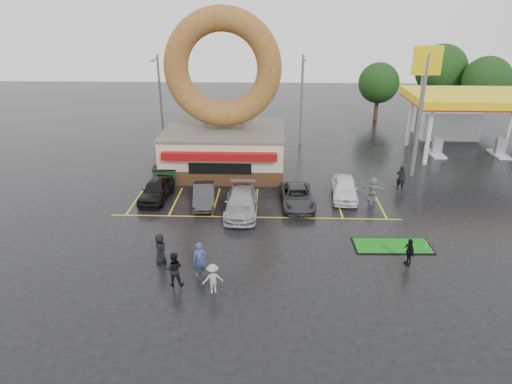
{
  "coord_description": "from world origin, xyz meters",
  "views": [
    {
      "loc": [
        1.06,
        -24.8,
        13.69
      ],
      "look_at": [
        0.08,
        2.64,
        2.2
      ],
      "focal_mm": 32.0,
      "sensor_mm": 36.0,
      "label": 1
    }
  ],
  "objects_px": {
    "streetlight_mid": "(302,98)",
    "car_silver": "(241,202)",
    "dumpster": "(165,176)",
    "putting_green": "(392,246)",
    "shell_sign": "(424,88)",
    "person_blue": "(200,260)",
    "streetlight_left": "(160,99)",
    "car_grey": "(297,197)",
    "streetlight_right": "(420,97)",
    "person_cameraman": "(409,252)",
    "gas_station": "(462,110)",
    "car_white": "(345,188)",
    "car_black": "(156,190)",
    "donut_shop": "(224,120)",
    "car_dgrey": "(204,195)"
  },
  "relations": [
    {
      "from": "gas_station",
      "to": "person_cameraman",
      "type": "bearing_deg",
      "value": -115.66
    },
    {
      "from": "car_silver",
      "to": "car_grey",
      "type": "relative_size",
      "value": 1.09
    },
    {
      "from": "streetlight_right",
      "to": "putting_green",
      "type": "bearing_deg",
      "value": -108.74
    },
    {
      "from": "shell_sign",
      "to": "car_black",
      "type": "height_order",
      "value": "shell_sign"
    },
    {
      "from": "dumpster",
      "to": "car_white",
      "type": "bearing_deg",
      "value": -17.1
    },
    {
      "from": "streetlight_left",
      "to": "car_white",
      "type": "height_order",
      "value": "streetlight_left"
    },
    {
      "from": "car_white",
      "to": "dumpster",
      "type": "relative_size",
      "value": 2.55
    },
    {
      "from": "donut_shop",
      "to": "streetlight_left",
      "type": "xyz_separation_m",
      "value": [
        -7.0,
        6.95,
        0.32
      ]
    },
    {
      "from": "car_black",
      "to": "person_blue",
      "type": "distance_m",
      "value": 11.21
    },
    {
      "from": "donut_shop",
      "to": "car_white",
      "type": "bearing_deg",
      "value": -32.14
    },
    {
      "from": "streetlight_left",
      "to": "gas_station",
      "type": "bearing_deg",
      "value": 1.95
    },
    {
      "from": "car_silver",
      "to": "car_grey",
      "type": "bearing_deg",
      "value": 19.02
    },
    {
      "from": "gas_station",
      "to": "streetlight_mid",
      "type": "distance_m",
      "value": 16.04
    },
    {
      "from": "streetlight_mid",
      "to": "dumpster",
      "type": "distance_m",
      "value": 16.8
    },
    {
      "from": "donut_shop",
      "to": "putting_green",
      "type": "relative_size",
      "value": 2.85
    },
    {
      "from": "shell_sign",
      "to": "person_cameraman",
      "type": "distance_m",
      "value": 16.33
    },
    {
      "from": "gas_station",
      "to": "car_black",
      "type": "relative_size",
      "value": 2.98
    },
    {
      "from": "streetlight_mid",
      "to": "car_black",
      "type": "distance_m",
      "value": 19.06
    },
    {
      "from": "gas_station",
      "to": "car_silver",
      "type": "height_order",
      "value": "gas_station"
    },
    {
      "from": "streetlight_mid",
      "to": "car_silver",
      "type": "distance_m",
      "value": 18.0
    },
    {
      "from": "streetlight_left",
      "to": "car_white",
      "type": "distance_m",
      "value": 21.4
    },
    {
      "from": "car_black",
      "to": "dumpster",
      "type": "bearing_deg",
      "value": 95.33
    },
    {
      "from": "streetlight_mid",
      "to": "person_cameraman",
      "type": "bearing_deg",
      "value": -78.31
    },
    {
      "from": "donut_shop",
      "to": "person_blue",
      "type": "bearing_deg",
      "value": -88.93
    },
    {
      "from": "donut_shop",
      "to": "car_silver",
      "type": "xyz_separation_m",
      "value": [
        2.0,
        -8.88,
        -3.68
      ]
    },
    {
      "from": "car_silver",
      "to": "putting_green",
      "type": "distance_m",
      "value": 10.46
    },
    {
      "from": "streetlight_mid",
      "to": "putting_green",
      "type": "height_order",
      "value": "streetlight_mid"
    },
    {
      "from": "shell_sign",
      "to": "car_black",
      "type": "relative_size",
      "value": 2.31
    },
    {
      "from": "person_cameraman",
      "to": "car_grey",
      "type": "bearing_deg",
      "value": -157.07
    },
    {
      "from": "gas_station",
      "to": "streetlight_left",
      "type": "height_order",
      "value": "streetlight_left"
    },
    {
      "from": "car_black",
      "to": "car_grey",
      "type": "xyz_separation_m",
      "value": [
        10.42,
        -0.73,
        -0.09
      ]
    },
    {
      "from": "streetlight_left",
      "to": "car_grey",
      "type": "height_order",
      "value": "streetlight_left"
    },
    {
      "from": "car_white",
      "to": "shell_sign",
      "type": "bearing_deg",
      "value": 43.01
    },
    {
      "from": "dumpster",
      "to": "putting_green",
      "type": "bearing_deg",
      "value": -38.67
    },
    {
      "from": "streetlight_mid",
      "to": "car_silver",
      "type": "relative_size",
      "value": 1.65
    },
    {
      "from": "shell_sign",
      "to": "dumpster",
      "type": "height_order",
      "value": "shell_sign"
    },
    {
      "from": "shell_sign",
      "to": "dumpster",
      "type": "relative_size",
      "value": 5.89
    },
    {
      "from": "shell_sign",
      "to": "person_blue",
      "type": "bearing_deg",
      "value": -134.6
    },
    {
      "from": "car_grey",
      "to": "person_cameraman",
      "type": "distance_m",
      "value": 9.8
    },
    {
      "from": "donut_shop",
      "to": "dumpster",
      "type": "xyz_separation_m",
      "value": [
        -4.52,
        -3.57,
        -3.81
      ]
    },
    {
      "from": "shell_sign",
      "to": "car_dgrey",
      "type": "xyz_separation_m",
      "value": [
        -16.81,
        -6.51,
        -6.67
      ]
    },
    {
      "from": "car_black",
      "to": "car_dgrey",
      "type": "bearing_deg",
      "value": -6.99
    },
    {
      "from": "streetlight_left",
      "to": "car_dgrey",
      "type": "relative_size",
      "value": 2.09
    },
    {
      "from": "car_black",
      "to": "car_white",
      "type": "xyz_separation_m",
      "value": [
        14.03,
        0.73,
        0.0
      ]
    },
    {
      "from": "shell_sign",
      "to": "streetlight_right",
      "type": "height_order",
      "value": "shell_sign"
    },
    {
      "from": "car_grey",
      "to": "person_cameraman",
      "type": "bearing_deg",
      "value": -56.34
    },
    {
      "from": "dumpster",
      "to": "shell_sign",
      "type": "bearing_deg",
      "value": -0.06
    },
    {
      "from": "car_grey",
      "to": "shell_sign",
      "type": "bearing_deg",
      "value": 29.78
    },
    {
      "from": "car_silver",
      "to": "putting_green",
      "type": "relative_size",
      "value": 1.15
    },
    {
      "from": "donut_shop",
      "to": "car_white",
      "type": "height_order",
      "value": "donut_shop"
    }
  ]
}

